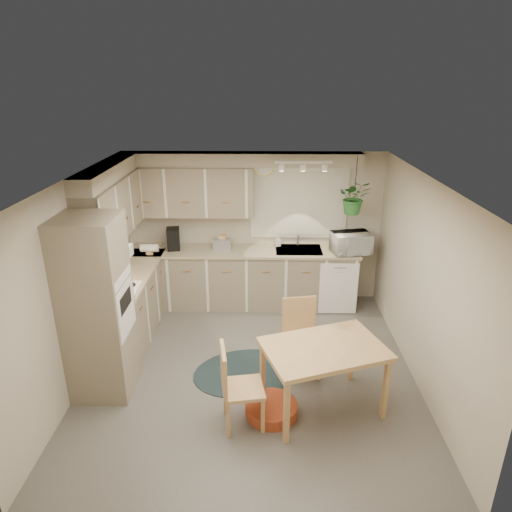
# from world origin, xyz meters

# --- Properties ---
(floor) EXTENTS (4.20, 4.20, 0.00)m
(floor) POSITION_xyz_m (0.00, 0.00, 0.00)
(floor) COLOR #5E5953
(floor) RESTS_ON ground
(ceiling) EXTENTS (4.20, 4.20, 0.00)m
(ceiling) POSITION_xyz_m (0.00, 0.00, 2.40)
(ceiling) COLOR white
(ceiling) RESTS_ON wall_back
(wall_back) EXTENTS (4.00, 0.04, 2.40)m
(wall_back) POSITION_xyz_m (0.00, 2.10, 1.20)
(wall_back) COLOR #B7AC97
(wall_back) RESTS_ON floor
(wall_front) EXTENTS (4.00, 0.04, 2.40)m
(wall_front) POSITION_xyz_m (0.00, -2.10, 1.20)
(wall_front) COLOR #B7AC97
(wall_front) RESTS_ON floor
(wall_left) EXTENTS (0.04, 4.20, 2.40)m
(wall_left) POSITION_xyz_m (-2.00, 0.00, 1.20)
(wall_left) COLOR #B7AC97
(wall_left) RESTS_ON floor
(wall_right) EXTENTS (0.04, 4.20, 2.40)m
(wall_right) POSITION_xyz_m (2.00, 0.00, 1.20)
(wall_right) COLOR #B7AC97
(wall_right) RESTS_ON floor
(base_cab_left) EXTENTS (0.60, 1.85, 0.90)m
(base_cab_left) POSITION_xyz_m (-1.70, 0.88, 0.45)
(base_cab_left) COLOR gray
(base_cab_left) RESTS_ON floor
(base_cab_back) EXTENTS (3.60, 0.60, 0.90)m
(base_cab_back) POSITION_xyz_m (-0.20, 1.80, 0.45)
(base_cab_back) COLOR gray
(base_cab_back) RESTS_ON floor
(counter_left) EXTENTS (0.64, 1.89, 0.04)m
(counter_left) POSITION_xyz_m (-1.69, 0.88, 0.92)
(counter_left) COLOR tan
(counter_left) RESTS_ON base_cab_left
(counter_back) EXTENTS (3.64, 0.64, 0.04)m
(counter_back) POSITION_xyz_m (-0.20, 1.79, 0.92)
(counter_back) COLOR tan
(counter_back) RESTS_ON base_cab_back
(oven_stack) EXTENTS (0.65, 0.65, 2.10)m
(oven_stack) POSITION_xyz_m (-1.68, -0.38, 1.05)
(oven_stack) COLOR gray
(oven_stack) RESTS_ON floor
(wall_oven_face) EXTENTS (0.02, 0.56, 0.58)m
(wall_oven_face) POSITION_xyz_m (-1.35, -0.38, 1.05)
(wall_oven_face) COLOR white
(wall_oven_face) RESTS_ON oven_stack
(upper_cab_left) EXTENTS (0.35, 2.00, 0.75)m
(upper_cab_left) POSITION_xyz_m (-1.82, 1.00, 1.83)
(upper_cab_left) COLOR gray
(upper_cab_left) RESTS_ON wall_left
(upper_cab_back) EXTENTS (2.00, 0.35, 0.75)m
(upper_cab_back) POSITION_xyz_m (-1.00, 1.93, 1.83)
(upper_cab_back) COLOR gray
(upper_cab_back) RESTS_ON wall_back
(soffit_left) EXTENTS (0.30, 2.00, 0.20)m
(soffit_left) POSITION_xyz_m (-1.85, 1.00, 2.30)
(soffit_left) COLOR #B7AC97
(soffit_left) RESTS_ON wall_left
(soffit_back) EXTENTS (3.60, 0.30, 0.20)m
(soffit_back) POSITION_xyz_m (-0.20, 1.95, 2.30)
(soffit_back) COLOR #B7AC97
(soffit_back) RESTS_ON wall_back
(cooktop) EXTENTS (0.52, 0.58, 0.02)m
(cooktop) POSITION_xyz_m (-1.68, 0.30, 0.94)
(cooktop) COLOR white
(cooktop) RESTS_ON counter_left
(range_hood) EXTENTS (0.40, 0.60, 0.14)m
(range_hood) POSITION_xyz_m (-1.70, 0.30, 1.40)
(range_hood) COLOR white
(range_hood) RESTS_ON upper_cab_left
(window_blinds) EXTENTS (1.40, 0.02, 1.00)m
(window_blinds) POSITION_xyz_m (0.70, 2.07, 1.60)
(window_blinds) COLOR silver
(window_blinds) RESTS_ON wall_back
(window_frame) EXTENTS (1.50, 0.02, 1.10)m
(window_frame) POSITION_xyz_m (0.70, 2.08, 1.60)
(window_frame) COLOR beige
(window_frame) RESTS_ON wall_back
(sink) EXTENTS (0.70, 0.48, 0.10)m
(sink) POSITION_xyz_m (0.70, 1.80, 0.90)
(sink) COLOR #96989D
(sink) RESTS_ON counter_back
(dishwasher_front) EXTENTS (0.58, 0.02, 0.83)m
(dishwasher_front) POSITION_xyz_m (1.30, 1.49, 0.42)
(dishwasher_front) COLOR white
(dishwasher_front) RESTS_ON base_cab_back
(track_light_bar) EXTENTS (0.80, 0.04, 0.04)m
(track_light_bar) POSITION_xyz_m (0.70, 1.55, 2.33)
(track_light_bar) COLOR white
(track_light_bar) RESTS_ON ceiling
(wall_clock) EXTENTS (0.30, 0.03, 0.30)m
(wall_clock) POSITION_xyz_m (0.15, 2.07, 2.18)
(wall_clock) COLOR gold
(wall_clock) RESTS_ON wall_back
(dining_table) EXTENTS (1.45, 1.20, 0.78)m
(dining_table) POSITION_xyz_m (0.80, -0.68, 0.39)
(dining_table) COLOR tan
(dining_table) RESTS_ON floor
(chair_left) EXTENTS (0.50, 0.50, 0.92)m
(chair_left) POSITION_xyz_m (-0.04, -0.93, 0.46)
(chair_left) COLOR tan
(chair_left) RESTS_ON floor
(chair_back) EXTENTS (0.51, 0.51, 0.94)m
(chair_back) POSITION_xyz_m (0.63, -0.03, 0.47)
(chair_back) COLOR tan
(chair_back) RESTS_ON floor
(braided_rug) EXTENTS (1.54, 1.31, 0.01)m
(braided_rug) POSITION_xyz_m (-0.05, -0.05, 0.01)
(braided_rug) COLOR black
(braided_rug) RESTS_ON floor
(pet_bed) EXTENTS (0.75, 0.75, 0.13)m
(pet_bed) POSITION_xyz_m (0.25, -0.80, 0.07)
(pet_bed) COLOR #B03923
(pet_bed) RESTS_ON floor
(microwave) EXTENTS (0.62, 0.42, 0.38)m
(microwave) POSITION_xyz_m (1.48, 1.70, 1.13)
(microwave) COLOR white
(microwave) RESTS_ON counter_back
(soap_bottle) EXTENTS (0.11, 0.19, 0.08)m
(soap_bottle) POSITION_xyz_m (0.38, 1.95, 0.98)
(soap_bottle) COLOR white
(soap_bottle) RESTS_ON counter_back
(hanging_plant) EXTENTS (0.49, 0.53, 0.39)m
(hanging_plant) POSITION_xyz_m (1.47, 1.70, 1.75)
(hanging_plant) COLOR #2C6E2C
(hanging_plant) RESTS_ON ceiling
(coffee_maker) EXTENTS (0.23, 0.26, 0.34)m
(coffee_maker) POSITION_xyz_m (-1.23, 1.80, 1.11)
(coffee_maker) COLOR black
(coffee_maker) RESTS_ON counter_back
(toaster) EXTENTS (0.28, 0.17, 0.17)m
(toaster) POSITION_xyz_m (-0.48, 1.82, 1.02)
(toaster) COLOR #96989D
(toaster) RESTS_ON counter_back
(knife_block) EXTENTS (0.12, 0.12, 0.22)m
(knife_block) POSITION_xyz_m (-0.48, 1.85, 1.05)
(knife_block) COLOR tan
(knife_block) RESTS_ON counter_back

